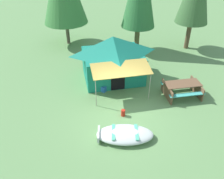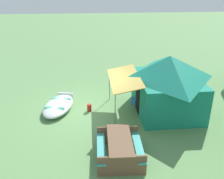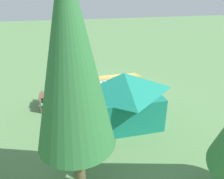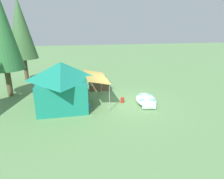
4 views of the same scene
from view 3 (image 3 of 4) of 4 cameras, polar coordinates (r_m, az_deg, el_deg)
The scene contains 7 objects.
ground_plane at distance 13.99m, azimuth 0.10°, elevation -0.90°, with size 80.00×80.00×0.00m, color #618E55.
beached_rowboat at distance 15.32m, azimuth -0.37°, elevation 2.21°, with size 2.59×1.70×0.38m.
canvas_cabin_tent at distance 10.44m, azimuth 3.00°, elevation -2.05°, with size 3.52×3.97×2.57m.
picnic_table at distance 12.66m, azimuth -14.21°, elevation -2.16°, with size 1.90×1.55×0.75m.
cooler_box at distance 12.20m, azimuth 5.13°, elevation -4.19°, with size 0.49×0.31×0.32m, color blue.
fuel_can at distance 14.01m, azimuth -0.18°, elevation -0.14°, with size 0.20×0.20×0.32m, color red.
pine_tree_back_right at distance 5.67m, azimuth -10.61°, elevation 7.69°, with size 2.29×2.29×7.02m.
Camera 3 is at (3.17, 12.25, 5.97)m, focal length 35.14 mm.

